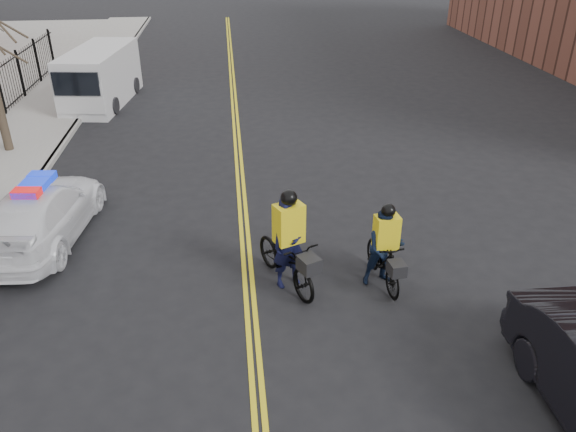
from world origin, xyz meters
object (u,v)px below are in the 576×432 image
(cyclist_far, at_px, (385,253))
(police_cruiser, at_px, (41,213))
(cyclist_near, at_px, (289,253))
(cargo_van, at_px, (99,78))

(cyclist_far, bearing_deg, police_cruiser, 154.43)
(cyclist_near, xyz_separation_m, cyclist_far, (2.01, -0.19, -0.02))
(police_cruiser, bearing_deg, cyclist_near, 162.27)
(cyclist_far, bearing_deg, cyclist_near, 168.36)
(police_cruiser, relative_size, cyclist_near, 2.08)
(cargo_van, distance_m, cyclist_near, 15.37)
(police_cruiser, distance_m, cyclist_far, 8.20)
(cargo_van, bearing_deg, cyclist_far, -51.49)
(police_cruiser, relative_size, cargo_van, 0.90)
(cargo_van, bearing_deg, police_cruiser, -78.84)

